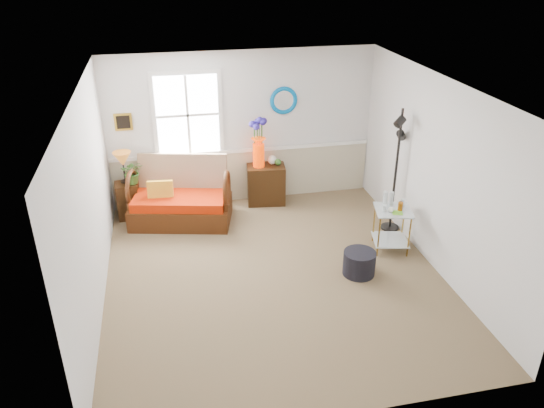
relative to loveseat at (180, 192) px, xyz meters
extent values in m
cube|color=brown|center=(1.14, -1.86, -0.52)|extent=(4.50, 5.00, 0.01)
cube|color=white|center=(1.14, -1.86, 2.08)|extent=(4.50, 5.00, 0.01)
cube|color=silver|center=(1.14, 0.64, 0.78)|extent=(4.50, 0.01, 2.60)
cube|color=silver|center=(1.14, -4.36, 0.78)|extent=(4.50, 0.01, 2.60)
cube|color=silver|center=(-1.11, -1.86, 0.78)|extent=(0.01, 5.00, 2.60)
cube|color=silver|center=(3.39, -1.86, 0.78)|extent=(0.01, 5.00, 2.60)
cube|color=#B8AF93|center=(1.14, 0.62, -0.07)|extent=(4.46, 0.02, 0.90)
cube|color=white|center=(1.14, 0.61, 0.40)|extent=(4.46, 0.04, 0.06)
cube|color=gold|center=(-0.78, 0.62, 1.03)|extent=(0.28, 0.03, 0.28)
torus|color=#008AC4|center=(1.84, 0.62, 1.23)|extent=(0.47, 0.07, 0.47)
imported|color=#326123|center=(-0.72, 0.32, 0.24)|extent=(0.37, 0.40, 0.31)
cylinder|color=black|center=(2.29, -2.07, -0.35)|extent=(0.45, 0.45, 0.34)
camera|label=1|loc=(-0.16, -7.83, 3.61)|focal=35.00mm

